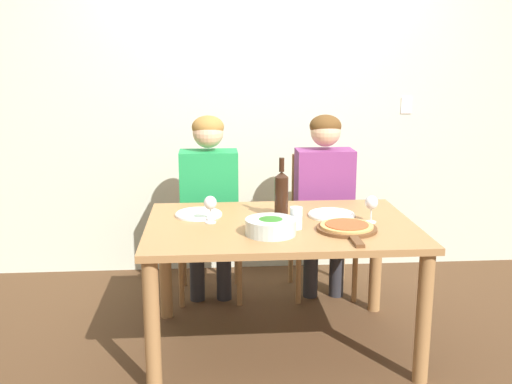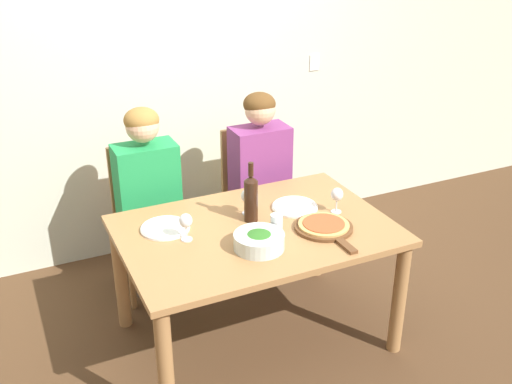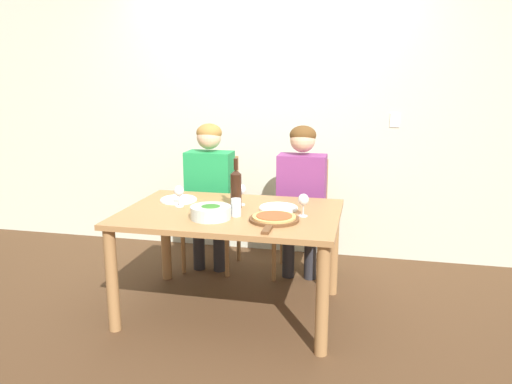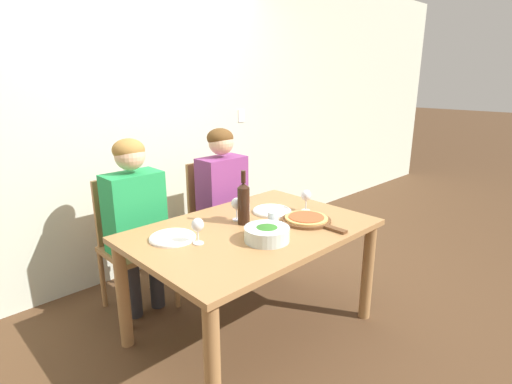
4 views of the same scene
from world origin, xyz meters
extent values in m
plane|color=#4C331E|center=(0.00, 0.00, 0.00)|extent=(40.00, 40.00, 0.00)
cube|color=beige|center=(0.00, 1.33, 1.35)|extent=(10.00, 0.05, 2.70)
cube|color=white|center=(1.10, 1.31, 1.25)|extent=(0.08, 0.01, 0.12)
cube|color=#9E7042|center=(0.00, 0.00, 0.71)|extent=(1.46, 1.00, 0.04)
cylinder|color=#9E7042|center=(-0.67, -0.44, 0.35)|extent=(0.08, 0.08, 0.69)
cylinder|color=#9E7042|center=(0.67, -0.44, 0.35)|extent=(0.08, 0.08, 0.69)
cylinder|color=#9E7042|center=(-0.67, 0.44, 0.35)|extent=(0.08, 0.08, 0.69)
cylinder|color=#9E7042|center=(0.67, 0.44, 0.35)|extent=(0.08, 0.08, 0.69)
cube|color=#9E7042|center=(-0.39, 0.77, 0.45)|extent=(0.42, 0.42, 0.04)
cube|color=#9E7042|center=(-0.39, 0.97, 0.71)|extent=(0.38, 0.03, 0.48)
cylinder|color=#9E7042|center=(-0.58, 0.58, 0.22)|extent=(0.04, 0.04, 0.43)
cylinder|color=#9E7042|center=(-0.20, 0.58, 0.22)|extent=(0.04, 0.04, 0.43)
cylinder|color=#9E7042|center=(-0.58, 0.96, 0.22)|extent=(0.04, 0.04, 0.43)
cylinder|color=#9E7042|center=(-0.20, 0.96, 0.22)|extent=(0.04, 0.04, 0.43)
cube|color=#9E7042|center=(0.38, 0.77, 0.45)|extent=(0.42, 0.42, 0.04)
cube|color=#9E7042|center=(0.38, 0.97, 0.71)|extent=(0.38, 0.03, 0.48)
cylinder|color=#9E7042|center=(0.19, 0.58, 0.22)|extent=(0.04, 0.04, 0.43)
cylinder|color=#9E7042|center=(0.57, 0.58, 0.22)|extent=(0.04, 0.04, 0.43)
cylinder|color=#9E7042|center=(0.19, 0.96, 0.22)|extent=(0.04, 0.04, 0.43)
cylinder|color=#9E7042|center=(0.57, 0.96, 0.22)|extent=(0.04, 0.04, 0.43)
cylinder|color=#28282D|center=(-0.48, 0.69, 0.24)|extent=(0.10, 0.10, 0.47)
cylinder|color=#28282D|center=(-0.30, 0.69, 0.24)|extent=(0.10, 0.10, 0.47)
cube|color=#1E8C47|center=(-0.39, 0.75, 0.74)|extent=(0.38, 0.22, 0.54)
cylinder|color=#1E8C47|center=(-0.59, 0.51, 0.59)|extent=(0.07, 0.31, 0.14)
cylinder|color=#1E8C47|center=(-0.19, 0.51, 0.59)|extent=(0.07, 0.31, 0.14)
sphere|color=#DBAD89|center=(-0.39, 0.75, 1.13)|extent=(0.20, 0.20, 0.20)
ellipsoid|color=olive|center=(-0.39, 0.76, 1.17)|extent=(0.21, 0.21, 0.15)
cylinder|color=#28282D|center=(0.29, 0.69, 0.24)|extent=(0.10, 0.10, 0.47)
cylinder|color=#28282D|center=(0.47, 0.69, 0.24)|extent=(0.10, 0.10, 0.47)
cube|color=#7A3370|center=(0.38, 0.75, 0.74)|extent=(0.38, 0.22, 0.54)
cylinder|color=#7A3370|center=(0.18, 0.51, 0.59)|extent=(0.07, 0.31, 0.14)
cylinder|color=#7A3370|center=(0.58, 0.51, 0.59)|extent=(0.07, 0.31, 0.14)
sphere|color=#DBAD89|center=(0.38, 0.75, 1.13)|extent=(0.20, 0.20, 0.20)
ellipsoid|color=#563819|center=(0.38, 0.76, 1.17)|extent=(0.21, 0.21, 0.15)
cylinder|color=black|center=(0.01, 0.09, 0.85)|extent=(0.08, 0.08, 0.24)
cone|color=black|center=(0.01, 0.09, 0.98)|extent=(0.08, 0.08, 0.03)
cylinder|color=black|center=(0.01, 0.09, 1.03)|extent=(0.03, 0.03, 0.08)
cylinder|color=silver|center=(-0.08, -0.20, 0.77)|extent=(0.26, 0.26, 0.08)
ellipsoid|color=#2D6B23|center=(-0.08, -0.20, 0.77)|extent=(0.21, 0.21, 0.09)
cylinder|color=white|center=(-0.45, 0.19, 0.73)|extent=(0.27, 0.27, 0.01)
torus|color=white|center=(-0.45, 0.19, 0.74)|extent=(0.26, 0.26, 0.02)
cylinder|color=white|center=(0.31, 0.12, 0.73)|extent=(0.27, 0.27, 0.01)
torus|color=white|center=(0.31, 0.12, 0.74)|extent=(0.26, 0.26, 0.02)
cylinder|color=brown|center=(0.33, -0.16, 0.74)|extent=(0.32, 0.32, 0.02)
cube|color=brown|center=(0.33, -0.39, 0.74)|extent=(0.04, 0.14, 0.02)
cylinder|color=tan|center=(0.33, -0.16, 0.75)|extent=(0.28, 0.28, 0.01)
cylinder|color=#AD4C28|center=(0.33, -0.16, 0.76)|extent=(0.23, 0.23, 0.01)
cylinder|color=silver|center=(-0.38, 0.03, 0.73)|extent=(0.06, 0.06, 0.01)
cylinder|color=silver|center=(-0.38, 0.03, 0.77)|extent=(0.01, 0.01, 0.07)
ellipsoid|color=silver|center=(-0.38, 0.03, 0.84)|extent=(0.07, 0.07, 0.08)
ellipsoid|color=maroon|center=(-0.38, 0.03, 0.83)|extent=(0.06, 0.06, 0.03)
cylinder|color=silver|center=(0.49, -0.02, 0.73)|extent=(0.06, 0.06, 0.01)
cylinder|color=silver|center=(0.49, -0.02, 0.77)|extent=(0.01, 0.01, 0.07)
ellipsoid|color=silver|center=(0.49, -0.02, 0.84)|extent=(0.07, 0.07, 0.08)
ellipsoid|color=maroon|center=(0.49, -0.02, 0.83)|extent=(0.06, 0.06, 0.03)
cylinder|color=silver|center=(0.03, 0.17, 0.73)|extent=(0.06, 0.06, 0.01)
cylinder|color=silver|center=(0.03, 0.17, 0.77)|extent=(0.01, 0.01, 0.07)
ellipsoid|color=silver|center=(0.03, 0.17, 0.84)|extent=(0.07, 0.07, 0.08)
ellipsoid|color=maroon|center=(0.03, 0.17, 0.83)|extent=(0.06, 0.06, 0.03)
cylinder|color=silver|center=(0.07, -0.11, 0.79)|extent=(0.07, 0.07, 0.12)
camera|label=1|loc=(-0.37, -3.12, 1.63)|focal=42.00mm
camera|label=2|loc=(-1.21, -2.58, 2.28)|focal=42.00mm
camera|label=3|loc=(0.88, -3.14, 1.61)|focal=35.00mm
camera|label=4|loc=(-1.59, -1.67, 1.63)|focal=28.00mm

